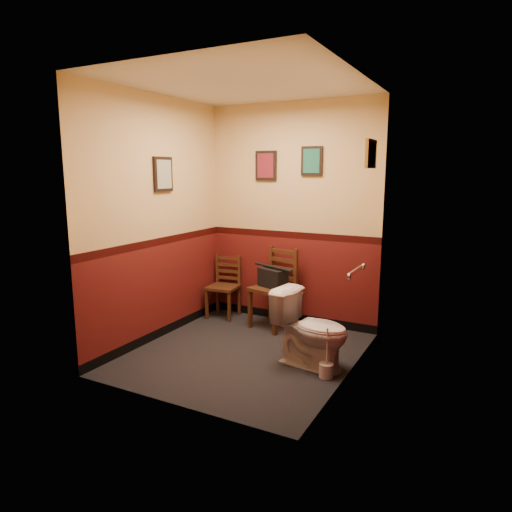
{
  "coord_description": "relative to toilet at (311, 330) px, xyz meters",
  "views": [
    {
      "loc": [
        2.2,
        -3.95,
        1.88
      ],
      "look_at": [
        0.0,
        0.25,
        1.0
      ],
      "focal_mm": 32.0,
      "sensor_mm": 36.0,
      "label": 1
    }
  ],
  "objects": [
    {
      "name": "tp_stack",
      "position": [
        -0.77,
        0.95,
        -0.2
      ],
      "size": [
        0.22,
        0.14,
        0.39
      ],
      "color": "silver",
      "rests_on": "floor"
    },
    {
      "name": "toilet_brush",
      "position": [
        0.22,
        -0.18,
        -0.29
      ],
      "size": [
        0.13,
        0.13,
        0.48
      ],
      "color": "silver",
      "rests_on": "floor"
    },
    {
      "name": "handbag",
      "position": [
        -0.82,
        0.84,
        0.25
      ],
      "size": [
        0.4,
        0.3,
        0.26
      ],
      "rotation": [
        0.0,
        0.0,
        -0.37
      ],
      "color": "black",
      "rests_on": "chair_right"
    },
    {
      "name": "framed_print_back_a",
      "position": [
        -1.07,
        1.14,
        1.58
      ],
      "size": [
        0.28,
        0.04,
        0.36
      ],
      "color": "black",
      "rests_on": "wall_back"
    },
    {
      "name": "grab_bar",
      "position": [
        0.35,
        0.21,
        0.58
      ],
      "size": [
        0.05,
        0.56,
        0.06
      ],
      "color": "silver",
      "rests_on": "wall_right"
    },
    {
      "name": "floor",
      "position": [
        -0.72,
        -0.04,
        -0.37
      ],
      "size": [
        2.2,
        2.4,
        0.0
      ],
      "primitive_type": "cube",
      "color": "black",
      "rests_on": "ground"
    },
    {
      "name": "wall_left",
      "position": [
        -1.82,
        -0.04,
        0.98
      ],
      "size": [
        0.0,
        2.4,
        2.7
      ],
      "primitive_type": "cube",
      "rotation": [
        1.57,
        0.0,
        1.57
      ],
      "color": "#571412",
      "rests_on": "ground"
    },
    {
      "name": "ceiling",
      "position": [
        -0.72,
        -0.04,
        2.33
      ],
      "size": [
        2.2,
        2.4,
        0.0
      ],
      "primitive_type": "cube",
      "rotation": [
        3.14,
        0.0,
        0.0
      ],
      "color": "silver",
      "rests_on": "ground"
    },
    {
      "name": "wall_front",
      "position": [
        -0.72,
        -1.24,
        0.98
      ],
      "size": [
        2.2,
        0.0,
        2.7
      ],
      "primitive_type": "cube",
      "rotation": [
        -1.57,
        0.0,
        0.0
      ],
      "color": "#571412",
      "rests_on": "ground"
    },
    {
      "name": "chair_left",
      "position": [
        -1.57,
        0.94,
        0.03
      ],
      "size": [
        0.41,
        0.41,
        0.8
      ],
      "rotation": [
        0.0,
        0.0,
        0.11
      ],
      "color": "#422514",
      "rests_on": "floor"
    },
    {
      "name": "toilet",
      "position": [
        0.0,
        0.0,
        0.0
      ],
      "size": [
        0.8,
        0.52,
        0.74
      ],
      "primitive_type": "imported",
      "rotation": [
        0.0,
        0.0,
        1.44
      ],
      "color": "white",
      "rests_on": "floor"
    },
    {
      "name": "framed_print_back_b",
      "position": [
        -0.47,
        1.14,
        1.63
      ],
      "size": [
        0.26,
        0.04,
        0.34
      ],
      "color": "black",
      "rests_on": "wall_back"
    },
    {
      "name": "chair_right",
      "position": [
        -0.81,
        0.88,
        0.12
      ],
      "size": [
        0.55,
        0.55,
        0.97
      ],
      "rotation": [
        0.0,
        0.0,
        -0.25
      ],
      "color": "#422514",
      "rests_on": "floor"
    },
    {
      "name": "wall_back",
      "position": [
        -0.72,
        1.16,
        0.98
      ],
      "size": [
        2.2,
        0.0,
        2.7
      ],
      "primitive_type": "cube",
      "rotation": [
        1.57,
        0.0,
        0.0
      ],
      "color": "#571412",
      "rests_on": "ground"
    },
    {
      "name": "wall_right",
      "position": [
        0.38,
        -0.04,
        0.98
      ],
      "size": [
        0.0,
        2.4,
        2.7
      ],
      "primitive_type": "cube",
      "rotation": [
        1.57,
        0.0,
        -1.57
      ],
      "color": "#571412",
      "rests_on": "ground"
    },
    {
      "name": "framed_print_left",
      "position": [
        -1.8,
        0.06,
        1.48
      ],
      "size": [
        0.04,
        0.3,
        0.38
      ],
      "color": "black",
      "rests_on": "wall_left"
    },
    {
      "name": "framed_print_right",
      "position": [
        0.36,
        0.56,
        1.68
      ],
      "size": [
        0.04,
        0.34,
        0.28
      ],
      "color": "olive",
      "rests_on": "wall_right"
    }
  ]
}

